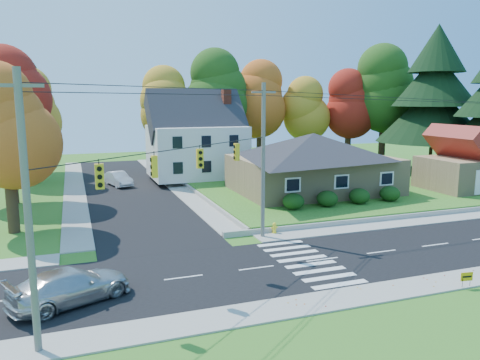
% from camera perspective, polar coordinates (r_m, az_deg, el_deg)
% --- Properties ---
extents(ground, '(120.00, 120.00, 0.00)m').
position_cam_1_polar(ground, '(27.22, 9.98, -9.56)').
color(ground, '#3D7923').
extents(road_main, '(90.00, 8.00, 0.02)m').
position_cam_1_polar(road_main, '(27.22, 9.98, -9.54)').
color(road_main, black).
rests_on(road_main, ground).
extents(road_cross, '(8.00, 44.00, 0.02)m').
position_cam_1_polar(road_cross, '(49.29, -13.70, -0.94)').
color(road_cross, black).
rests_on(road_cross, ground).
extents(sidewalk_north, '(90.00, 2.00, 0.08)m').
position_cam_1_polar(sidewalk_north, '(31.42, 5.45, -6.73)').
color(sidewalk_north, '#9C9A90').
rests_on(sidewalk_north, ground).
extents(sidewalk_south, '(90.00, 2.00, 0.08)m').
position_cam_1_polar(sidewalk_south, '(23.30, 16.23, -13.10)').
color(sidewalk_south, '#9C9A90').
rests_on(sidewalk_south, ground).
extents(lawn, '(30.00, 30.00, 0.50)m').
position_cam_1_polar(lawn, '(51.15, 11.02, -0.19)').
color(lawn, '#3D7923').
rests_on(lawn, ground).
extents(ranch_house, '(14.60, 10.60, 5.40)m').
position_cam_1_polar(ranch_house, '(43.94, 8.86, 2.24)').
color(ranch_house, tan).
rests_on(ranch_house, lawn).
extents(colonial_house, '(10.40, 8.40, 9.60)m').
position_cam_1_polar(colonial_house, '(52.05, -5.29, 4.93)').
color(colonial_house, silver).
rests_on(colonial_house, lawn).
extents(garage, '(7.30, 6.30, 4.60)m').
position_cam_1_polar(garage, '(49.27, 25.62, 1.70)').
color(garage, tan).
rests_on(garage, lawn).
extents(hedge_row, '(10.70, 1.70, 1.27)m').
position_cam_1_polar(hedge_row, '(38.78, 12.51, -2.07)').
color(hedge_row, '#163A10').
rests_on(hedge_row, lawn).
extents(traffic_infrastructure, '(38.10, 10.66, 10.00)m').
position_cam_1_polar(traffic_infrastructure, '(27.08, 8.61, 1.61)').
color(traffic_infrastructure, '#666059').
rests_on(traffic_infrastructure, ground).
extents(tree_lot_0, '(6.72, 6.72, 12.51)m').
position_cam_1_polar(tree_lot_0, '(57.27, -8.88, 9.03)').
color(tree_lot_0, '#3F2A19').
rests_on(tree_lot_0, lawn).
extents(tree_lot_1, '(7.84, 7.84, 14.60)m').
position_cam_1_polar(tree_lot_1, '(57.76, -2.78, 10.43)').
color(tree_lot_1, '#3F2A19').
rests_on(tree_lot_1, lawn).
extents(tree_lot_2, '(7.28, 7.28, 13.56)m').
position_cam_1_polar(tree_lot_2, '(60.72, 2.45, 9.79)').
color(tree_lot_2, '#3F2A19').
rests_on(tree_lot_2, lawn).
extents(tree_lot_3, '(6.16, 6.16, 11.47)m').
position_cam_1_polar(tree_lot_3, '(62.35, 7.96, 8.50)').
color(tree_lot_3, '#3F2A19').
rests_on(tree_lot_3, lawn).
extents(tree_lot_4, '(6.72, 6.72, 12.51)m').
position_cam_1_polar(tree_lot_4, '(64.50, 13.18, 8.96)').
color(tree_lot_4, '#3F2A19').
rests_on(tree_lot_4, lawn).
extents(tree_lot_5, '(8.40, 8.40, 15.64)m').
position_cam_1_polar(tree_lot_5, '(65.15, 17.22, 10.51)').
color(tree_lot_5, '#3F2A19').
rests_on(tree_lot_5, lawn).
extents(conifer_east_a, '(12.80, 12.80, 16.96)m').
position_cam_1_polar(conifer_east_a, '(59.58, 22.63, 9.47)').
color(conifer_east_a, '#3F2A19').
rests_on(conifer_east_a, lawn).
extents(tree_west_0, '(6.16, 6.16, 11.47)m').
position_cam_1_polar(tree_west_0, '(34.50, -26.66, 5.77)').
color(tree_west_0, '#3F2A19').
rests_on(tree_west_0, ground).
extents(tree_west_1, '(7.28, 7.28, 13.56)m').
position_cam_1_polar(tree_west_1, '(44.51, -26.60, 8.14)').
color(tree_west_1, '#3F2A19').
rests_on(tree_west_1, ground).
extents(tree_west_2, '(6.72, 6.72, 12.51)m').
position_cam_1_polar(tree_west_2, '(54.38, -24.30, 7.73)').
color(tree_west_2, '#3F2A19').
rests_on(tree_west_2, ground).
extents(tree_west_3, '(7.84, 7.84, 14.60)m').
position_cam_1_polar(tree_west_3, '(62.51, -25.69, 8.98)').
color(tree_west_3, '#3F2A19').
rests_on(tree_west_3, ground).
extents(silver_sedan, '(5.80, 4.22, 1.56)m').
position_cam_1_polar(silver_sedan, '(22.51, -19.96, -12.05)').
color(silver_sedan, silver).
rests_on(silver_sedan, road_main).
extents(white_car, '(2.76, 4.74, 1.48)m').
position_cam_1_polar(white_car, '(50.52, -14.60, 0.13)').
color(white_car, silver).
rests_on(white_car, road_cross).
extents(fire_hydrant, '(0.45, 0.35, 0.80)m').
position_cam_1_polar(fire_hydrant, '(31.71, 4.22, -5.91)').
color(fire_hydrant, yellow).
rests_on(fire_hydrant, ground).
extents(yard_sign, '(0.64, 0.12, 0.80)m').
position_cam_1_polar(yard_sign, '(25.29, 25.91, -10.58)').
color(yard_sign, black).
rests_on(yard_sign, ground).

